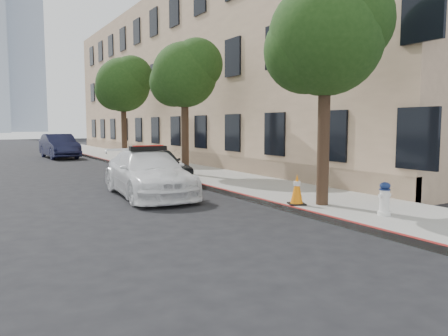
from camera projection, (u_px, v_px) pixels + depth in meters
ground at (184, 208)px, 11.27m from camera, size 120.00×120.00×0.00m
sidewalk at (164, 167)px, 21.65m from camera, size 3.20×50.00×0.15m
curb_strip at (134, 168)px, 20.88m from camera, size 0.12×50.00×0.15m
building at (213, 80)px, 28.27m from camera, size 8.00×36.00×10.00m
tower_right at (16, 57)px, 129.42m from camera, size 14.00×14.00×44.00m
tree_near at (327, 37)px, 10.59m from camera, size 2.92×2.82×5.62m
tree_mid at (185, 74)px, 17.46m from camera, size 2.77×2.64×5.43m
tree_far at (124, 84)px, 24.30m from camera, size 3.10×3.00×5.81m
police_car at (148, 173)px, 13.17m from camera, size 2.30×4.90×1.53m
parked_car_mid at (155, 165)px, 16.09m from camera, size 1.69×4.01×1.36m
parked_car_far at (59, 146)px, 28.00m from camera, size 1.88×4.77×1.55m
fire_hydrant at (385, 199)px, 9.64m from camera, size 0.31×0.29×0.74m
traffic_cone at (297, 189)px, 10.96m from camera, size 0.54×0.54×0.78m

